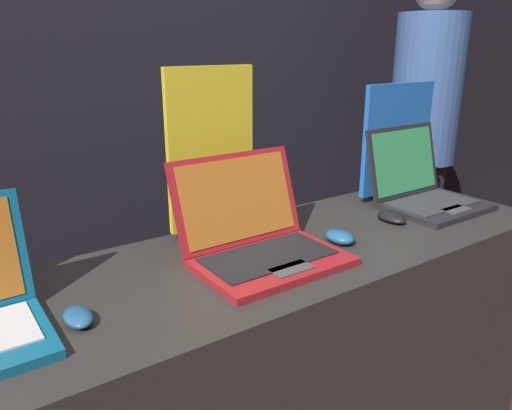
# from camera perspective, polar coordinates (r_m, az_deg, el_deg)

# --- Properties ---
(wall_back) EXTENTS (8.00, 0.05, 2.80)m
(wall_back) POSITION_cam_1_polar(r_m,az_deg,el_deg) (2.36, -17.79, 16.27)
(wall_back) COLOR black
(wall_back) RESTS_ON ground_plane
(display_counter) EXTENTS (2.00, 0.58, 0.88)m
(display_counter) POSITION_cam_1_polar(r_m,az_deg,el_deg) (1.61, 0.07, -20.39)
(display_counter) COLOR #282623
(display_counter) RESTS_ON ground_plane
(mouse_front) EXTENTS (0.06, 0.09, 0.03)m
(mouse_front) POSITION_cam_1_polar(r_m,az_deg,el_deg) (1.13, -19.66, -11.97)
(mouse_front) COLOR navy
(mouse_front) RESTS_ON display_counter
(laptop_middle) EXTENTS (0.39, 0.35, 0.27)m
(laptop_middle) POSITION_cam_1_polar(r_m,az_deg,el_deg) (1.35, 0.08, -3.65)
(laptop_middle) COLOR maroon
(laptop_middle) RESTS_ON display_counter
(mouse_middle) EXTENTS (0.07, 0.10, 0.04)m
(mouse_middle) POSITION_cam_1_polar(r_m,az_deg,el_deg) (1.48, 9.55, -3.61)
(mouse_middle) COLOR navy
(mouse_middle) RESTS_ON display_counter
(promo_stand_middle) EXTENTS (0.28, 0.07, 0.50)m
(promo_stand_middle) POSITION_cam_1_polar(r_m,az_deg,el_deg) (1.49, -5.29, 5.55)
(promo_stand_middle) COLOR black
(promo_stand_middle) RESTS_ON display_counter
(laptop_back) EXTENTS (0.35, 0.33, 0.27)m
(laptop_back) POSITION_cam_1_polar(r_m,az_deg,el_deg) (1.89, 18.57, 1.82)
(laptop_back) COLOR black
(laptop_back) RESTS_ON display_counter
(mouse_back) EXTENTS (0.06, 0.11, 0.03)m
(mouse_back) POSITION_cam_1_polar(r_m,az_deg,el_deg) (1.70, 15.21, -1.39)
(mouse_back) COLOR black
(mouse_back) RESTS_ON display_counter
(promo_stand_back) EXTENTS (0.34, 0.07, 0.42)m
(promo_stand_back) POSITION_cam_1_polar(r_m,az_deg,el_deg) (1.94, 15.76, 6.72)
(promo_stand_back) COLOR black
(promo_stand_back) RESTS_ON display_counter
(person_bystander) EXTENTS (0.34, 0.34, 1.79)m
(person_bystander) POSITION_cam_1_polar(r_m,az_deg,el_deg) (2.71, 18.35, 6.36)
(person_bystander) COLOR #282833
(person_bystander) RESTS_ON ground_plane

